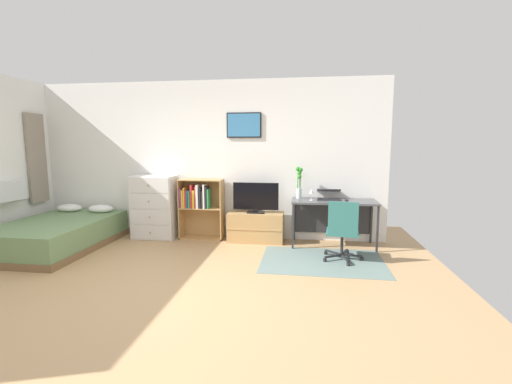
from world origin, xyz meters
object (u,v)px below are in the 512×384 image
at_px(wine_glass, 312,192).
at_px(computer_mouse, 346,200).
at_px(bed, 57,234).
at_px(laptop, 329,195).
at_px(dresser, 155,207).
at_px(desk, 333,208).
at_px(bookshelf, 199,203).
at_px(bamboo_vase, 299,182).
at_px(television, 256,198).
at_px(tv_stand, 256,227).
at_px(office_chair, 343,229).

bearing_deg(wine_glass, computer_mouse, 2.03).
bearing_deg(bed, laptop, 10.81).
bearing_deg(wine_glass, dresser, 177.74).
relative_size(desk, computer_mouse, 12.76).
bearing_deg(bookshelf, bamboo_vase, 0.79).
xyz_separation_m(bed, bookshelf, (2.05, 0.86, 0.39)).
bearing_deg(television, bookshelf, 176.08).
relative_size(bed, television, 2.69).
height_order(tv_stand, television, television).
xyz_separation_m(laptop, bamboo_vase, (-0.48, 0.02, 0.20)).
relative_size(bookshelf, tv_stand, 1.12).
xyz_separation_m(dresser, bamboo_vase, (2.48, 0.08, 0.46)).
relative_size(dresser, bookshelf, 1.05).
height_order(computer_mouse, wine_glass, wine_glass).
height_order(dresser, bamboo_vase, bamboo_vase).
bearing_deg(bookshelf, wine_glass, -5.01).
height_order(television, bamboo_vase, bamboo_vase).
xyz_separation_m(bed, tv_stand, (3.05, 0.81, 0.02)).
relative_size(laptop, computer_mouse, 4.04).
bearing_deg(bed, desk, 9.93).
relative_size(television, laptop, 1.80).
bearing_deg(desk, computer_mouse, -26.66).
xyz_separation_m(desk, office_chair, (0.07, -0.83, -0.15)).
bearing_deg(tv_stand, bookshelf, 177.35).
distance_m(bed, wine_glass, 4.07).
height_order(television, office_chair, television).
height_order(dresser, bookshelf, dresser).
xyz_separation_m(laptop, wine_glass, (-0.28, -0.17, 0.07)).
xyz_separation_m(desk, bamboo_vase, (-0.56, 0.08, 0.40)).
bearing_deg(computer_mouse, laptop, 150.42).
height_order(dresser, television, dresser).
bearing_deg(desk, television, -179.28).
distance_m(office_chair, bamboo_vase, 1.23).
height_order(bed, tv_stand, bed).
relative_size(television, computer_mouse, 7.27).
distance_m(dresser, television, 1.78).
bearing_deg(desk, bamboo_vase, 172.25).
bearing_deg(bookshelf, office_chair, -20.82).
relative_size(tv_stand, bamboo_vase, 1.77).
bearing_deg(computer_mouse, tv_stand, 176.01).
relative_size(dresser, office_chair, 1.27).
xyz_separation_m(dresser, computer_mouse, (3.23, -0.09, 0.21)).
height_order(bed, desk, desk).
bearing_deg(desk, bed, -169.45).
bearing_deg(television, dresser, 179.77).
distance_m(office_chair, wine_glass, 0.93).
relative_size(bookshelf, computer_mouse, 9.93).
distance_m(dresser, wine_glass, 2.71).
bearing_deg(office_chair, desk, 99.55).
bearing_deg(office_chair, television, 153.52).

